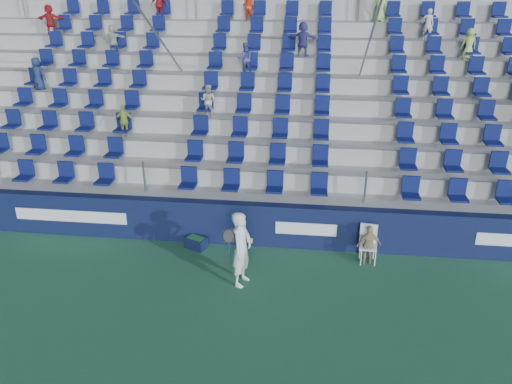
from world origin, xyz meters
TOP-DOWN VIEW (x-y plane):
  - ground at (0.00, 0.00)m, footprint 70.00×70.00m
  - sponsor_wall at (0.00, 3.15)m, footprint 24.00×0.32m
  - grandstand at (-0.01, 8.24)m, footprint 24.00×8.17m
  - tennis_player at (0.05, 1.24)m, footprint 0.70×0.77m
  - line_judge_chair at (3.09, 2.65)m, footprint 0.49×0.50m
  - line_judge at (3.09, 2.50)m, footprint 0.66×0.37m
  - ball_bin at (-1.42, 2.75)m, footprint 0.65×0.55m

SIDE VIEW (x-z plane):
  - ground at x=0.00m, z-range 0.00..0.00m
  - ball_bin at x=-1.42m, z-range 0.01..0.32m
  - line_judge at x=3.09m, z-range 0.00..1.05m
  - line_judge_chair at x=3.09m, z-range 0.07..1.06m
  - sponsor_wall at x=0.00m, z-range 0.00..1.20m
  - tennis_player at x=0.05m, z-range 0.00..1.86m
  - grandstand at x=-0.01m, z-range -1.18..5.45m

